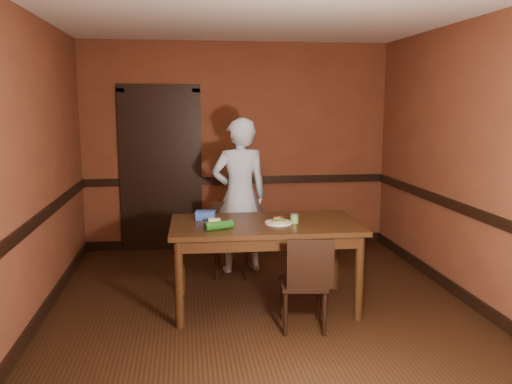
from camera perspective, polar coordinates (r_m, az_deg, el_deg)
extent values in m
cube|color=black|center=(5.27, 0.51, -11.96)|extent=(4.00, 4.50, 0.01)
cube|color=silver|center=(4.97, 0.56, 18.42)|extent=(4.00, 4.50, 0.01)
cube|color=brown|center=(7.17, -2.01, 4.82)|extent=(4.00, 0.02, 2.70)
cube|color=brown|center=(2.76, 7.13, -2.56)|extent=(4.00, 0.02, 2.70)
cube|color=brown|center=(5.07, -22.48, 2.22)|extent=(0.02, 4.50, 2.70)
cube|color=brown|center=(5.59, 21.32, 2.90)|extent=(0.02, 4.50, 2.70)
cube|color=black|center=(7.20, -1.98, 1.24)|extent=(4.00, 0.03, 0.10)
cube|color=black|center=(5.13, -22.01, -2.76)|extent=(0.03, 4.50, 0.10)
cube|color=black|center=(5.64, 20.91, -1.64)|extent=(0.03, 4.50, 0.10)
cube|color=black|center=(7.37, -1.94, -5.24)|extent=(4.00, 0.03, 0.12)
cube|color=black|center=(5.36, -21.45, -11.57)|extent=(0.03, 4.50, 0.12)
cube|color=black|center=(5.85, 20.43, -9.74)|extent=(0.03, 4.50, 0.12)
cube|color=black|center=(7.14, -9.98, 2.04)|extent=(0.85, 0.04, 2.05)
cube|color=black|center=(7.19, -13.76, 1.97)|extent=(0.10, 0.06, 2.15)
cube|color=black|center=(7.15, -6.17, 2.14)|extent=(0.10, 0.06, 2.15)
cube|color=black|center=(7.10, -10.23, 10.69)|extent=(1.05, 0.06, 0.10)
cube|color=black|center=(5.15, 0.93, -7.67)|extent=(1.76, 1.02, 0.82)
imported|color=silver|center=(6.15, -1.72, -0.37)|extent=(0.69, 0.50, 1.75)
cylinder|color=white|center=(5.00, 2.36, -3.28)|extent=(0.25, 0.25, 0.01)
cube|color=#9A7A4A|center=(5.00, 2.37, -3.10)|extent=(0.12, 0.11, 0.02)
ellipsoid|color=#44802D|center=(4.99, 2.37, -2.86)|extent=(0.11, 0.10, 0.02)
cylinder|color=#B1031A|center=(5.00, 2.07, -2.65)|extent=(0.04, 0.04, 0.01)
cylinder|color=#B1031A|center=(4.99, 2.72, -2.69)|extent=(0.04, 0.04, 0.01)
cylinder|color=#96BD65|center=(4.96, 2.09, -2.76)|extent=(0.03, 0.03, 0.01)
cylinder|color=#96BD65|center=(5.02, 2.59, -2.63)|extent=(0.03, 0.03, 0.01)
cylinder|color=#96BD65|center=(4.99, 2.37, -2.69)|extent=(0.03, 0.03, 0.01)
cylinder|color=#4D9041|center=(5.02, 4.06, -2.85)|extent=(0.07, 0.07, 0.08)
cylinder|color=#B6B6B3|center=(5.01, 4.07, -2.35)|extent=(0.08, 0.08, 0.01)
cylinder|color=white|center=(5.01, -4.40, -3.29)|extent=(0.14, 0.14, 0.01)
cube|color=#F4EE7C|center=(5.01, -4.41, -3.04)|extent=(0.11, 0.07, 0.04)
cube|color=#3258B8|center=(5.20, -5.34, -2.49)|extent=(0.19, 0.14, 0.07)
cube|color=#3258B8|center=(5.19, -5.35, -2.06)|extent=(0.21, 0.15, 0.01)
cylinder|color=#195316|center=(4.77, -3.94, -3.53)|extent=(0.27, 0.17, 0.07)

